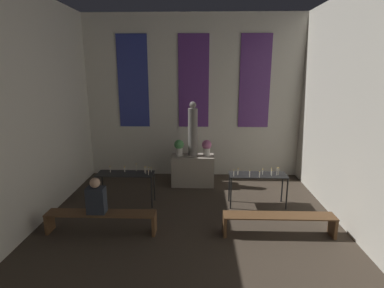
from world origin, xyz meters
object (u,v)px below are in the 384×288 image
Objects in this scene: statue at (193,131)px; pew_back_left at (101,218)px; flower_vase_left at (179,147)px; flower_vase_right at (207,147)px; pew_back_right at (279,220)px; person_seated at (96,198)px; candle_rack_right at (258,178)px; candle_rack_left at (126,177)px; altar at (193,170)px.

pew_back_left is (-1.79, -2.71, -1.27)m from statue.
flower_vase_left is 1.00× the size of flower_vase_right.
person_seated is at bearing 180.00° from pew_back_right.
flower_vase_right is 3.57m from pew_back_left.
candle_rack_right is at bearing -39.80° from statue.
candle_rack_right reaches higher than pew_back_left.
pew_back_right is (0.18, -1.37, -0.38)m from candle_rack_right.
flower_vase_right reaches higher than pew_back_left.
candle_rack_left is 1.00× the size of candle_rack_right.
person_seated is (-2.25, -2.71, -0.37)m from flower_vase_right.
altar reaches higher than pew_back_left.
pew_back_right is 3.68m from person_seated.
pew_back_left and pew_back_right have the same top height.
statue is 3.39m from person_seated.
flower_vase_right is (0.78, 0.00, 0.00)m from flower_vase_left.
candle_rack_left is 3.68m from pew_back_right.
statue reaches higher than candle_rack_right.
statue is 3.49m from pew_back_left.
flower_vase_right is at bearing 117.32° from pew_back_right.
person_seated is (-1.47, -2.71, -0.37)m from flower_vase_left.
altar is at bearing 140.20° from candle_rack_right.
altar is 1.62× the size of person_seated.
flower_vase_left is at bearing 128.84° from pew_back_right.
flower_vase_left is at bearing 180.00° from statue.
statue reaches higher than person_seated.
altar is 1.16m from statue.
statue reaches higher than pew_back_left.
flower_vase_left reaches higher than person_seated.
flower_vase_left is 3.57m from pew_back_right.
flower_vase_right is 1.86m from candle_rack_right.
pew_back_right is at bearing -62.68° from flower_vase_right.
pew_back_right is (3.58, 0.00, 0.00)m from pew_back_left.
flower_vase_left is 2.45m from candle_rack_right.
altar is 0.54× the size of pew_back_left.
candle_rack_left is 1.85× the size of person_seated.
statue is (0.00, 0.00, 1.16)m from altar.
statue is 0.61m from flower_vase_left.
pew_back_left is at bearing -117.32° from flower_vase_left.
candle_rack_left reaches higher than pew_back_right.
flower_vase_right is 0.62× the size of person_seated.
candle_rack_left is at bearing -140.13° from statue.
pew_back_right is at bearing 0.00° from pew_back_left.
candle_rack_right is (2.00, -1.34, -0.43)m from flower_vase_left.
flower_vase_right is 2.44m from candle_rack_left.
candle_rack_right reaches higher than pew_back_right.
flower_vase_left reaches higher than pew_back_left.
candle_rack_left is 1.40m from person_seated.
flower_vase_left is 0.62× the size of person_seated.
candle_rack_left is 3.21m from candle_rack_right.
person_seated is at bearing -158.46° from candle_rack_right.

